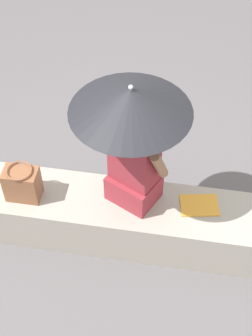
% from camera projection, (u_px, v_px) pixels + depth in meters
% --- Properties ---
extents(ground_plane, '(14.00, 14.00, 0.00)m').
position_uv_depth(ground_plane, '(119.00, 234.00, 4.01)').
color(ground_plane, '#605B5E').
extents(stone_bench, '(2.50, 0.49, 0.43)m').
position_uv_depth(stone_bench, '(119.00, 218.00, 3.85)').
color(stone_bench, '#A8A093').
rests_on(stone_bench, ground).
extents(person_seated, '(0.51, 0.40, 0.90)m').
position_uv_depth(person_seated, '(134.00, 162.00, 3.43)').
color(person_seated, '#992D38').
rests_on(person_seated, stone_bench).
extents(parasol, '(0.78, 0.78, 1.08)m').
position_uv_depth(parasol, '(131.00, 101.00, 2.98)').
color(parasol, '#B7B7BC').
rests_on(parasol, stone_bench).
extents(handbag_black, '(0.25, 0.19, 0.29)m').
position_uv_depth(handbag_black, '(22.00, 184.00, 3.62)').
color(handbag_black, brown).
rests_on(handbag_black, stone_bench).
extents(magazine, '(0.31, 0.25, 0.01)m').
position_uv_depth(magazine, '(199.00, 205.00, 3.66)').
color(magazine, gold).
rests_on(magazine, stone_bench).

